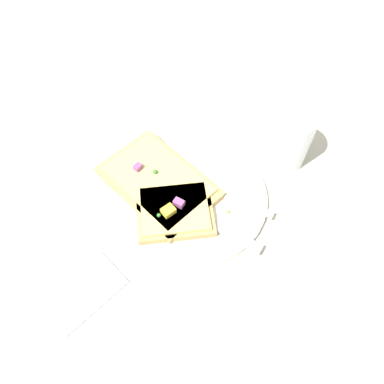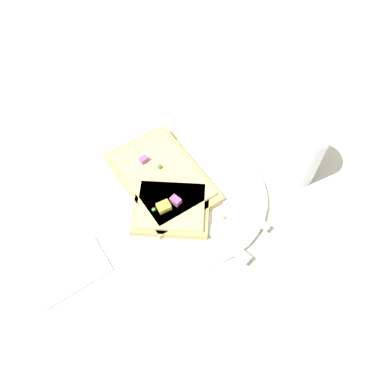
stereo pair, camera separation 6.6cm
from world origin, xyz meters
name	(u,v)px [view 2 (the right image)]	position (x,y,z in m)	size (l,w,h in m)	color
ground_plane	(192,199)	(0.00, 0.00, 0.00)	(4.00, 4.00, 0.00)	#BCB29E
plate	(192,197)	(0.00, 0.00, 0.01)	(0.27, 0.27, 0.01)	silver
fork	(210,191)	(0.03, -0.01, 0.01)	(0.08, 0.21, 0.01)	#B7B7BC
knife	(206,227)	(-0.02, -0.07, 0.01)	(0.07, 0.21, 0.01)	#B7B7BC
pizza_slice_main	(162,177)	(-0.03, 0.06, 0.02)	(0.13, 0.21, 0.03)	tan
pizza_slice_corner	(171,208)	(-0.05, -0.01, 0.02)	(0.17, 0.16, 0.03)	tan
crumb_scatter	(199,184)	(0.02, 0.01, 0.02)	(0.01, 0.16, 0.01)	#A9AD52
drinking_glass	(299,153)	(0.19, -0.06, 0.06)	(0.08, 0.08, 0.11)	silver
napkin	(70,272)	(-0.24, -0.01, 0.00)	(0.12, 0.07, 0.01)	silver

